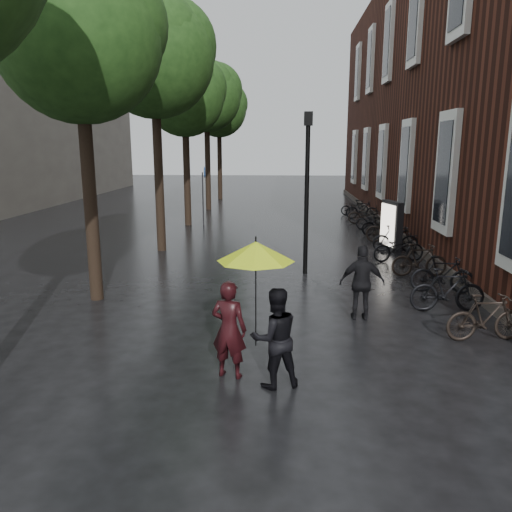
# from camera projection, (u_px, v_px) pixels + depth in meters

# --- Properties ---
(ground) EXTENTS (120.00, 120.00, 0.00)m
(ground) POSITION_uv_depth(u_px,v_px,m) (227.00, 493.00, 5.58)
(ground) COLOR black
(brick_building) EXTENTS (10.20, 33.20, 12.00)m
(brick_building) POSITION_uv_depth(u_px,v_px,m) (502.00, 96.00, 22.67)
(brick_building) COLOR #38160F
(brick_building) RESTS_ON ground
(street_trees) EXTENTS (4.33, 34.03, 8.91)m
(street_trees) POSITION_uv_depth(u_px,v_px,m) (171.00, 80.00, 19.92)
(street_trees) COLOR black
(street_trees) RESTS_ON ground
(person_burgundy) EXTENTS (0.69, 0.54, 1.66)m
(person_burgundy) POSITION_uv_depth(u_px,v_px,m) (229.00, 329.00, 8.23)
(person_burgundy) COLOR black
(person_burgundy) RESTS_ON ground
(person_black) EXTENTS (0.96, 0.85, 1.64)m
(person_black) POSITION_uv_depth(u_px,v_px,m) (275.00, 338.00, 7.90)
(person_black) COLOR black
(person_black) RESTS_ON ground
(lime_umbrella) EXTENTS (1.23, 1.23, 1.81)m
(lime_umbrella) POSITION_uv_depth(u_px,v_px,m) (256.00, 251.00, 7.78)
(lime_umbrella) COLOR black
(lime_umbrella) RESTS_ON ground
(pedestrian_walking) EXTENTS (1.00, 0.44, 1.68)m
(pedestrian_walking) POSITION_uv_depth(u_px,v_px,m) (362.00, 283.00, 10.98)
(pedestrian_walking) COLOR black
(pedestrian_walking) RESTS_ON ground
(parked_bicycles) EXTENTS (2.12, 19.09, 1.04)m
(parked_bicycles) POSITION_uv_depth(u_px,v_px,m) (390.00, 235.00, 18.86)
(parked_bicycles) COLOR black
(parked_bicycles) RESTS_ON ground
(ad_lightbox) EXTENTS (0.28, 1.22, 1.83)m
(ad_lightbox) POSITION_uv_depth(u_px,v_px,m) (391.00, 226.00, 18.10)
(ad_lightbox) COLOR black
(ad_lightbox) RESTS_ON ground
(lamp_post) EXTENTS (0.24, 0.24, 4.73)m
(lamp_post) POSITION_uv_depth(u_px,v_px,m) (307.00, 178.00, 14.52)
(lamp_post) COLOR black
(lamp_post) RESTS_ON ground
(cycle_sign) EXTENTS (0.15, 0.51, 2.80)m
(cycle_sign) POSITION_uv_depth(u_px,v_px,m) (204.00, 187.00, 23.79)
(cycle_sign) COLOR #262628
(cycle_sign) RESTS_ON ground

